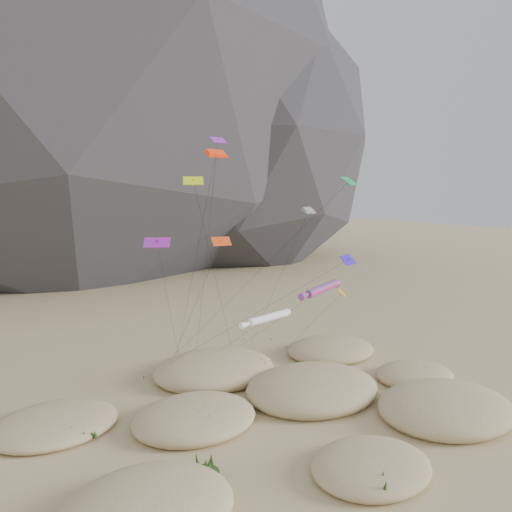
# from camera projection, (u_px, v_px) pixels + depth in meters

# --- Properties ---
(ground) EXTENTS (500.00, 500.00, 0.00)m
(ground) POSITION_uv_depth(u_px,v_px,m) (320.00, 421.00, 48.73)
(ground) COLOR #CCB789
(ground) RESTS_ON ground
(rock_headland) EXTENTS (226.37, 148.64, 177.50)m
(rock_headland) POSITION_uv_depth(u_px,v_px,m) (64.00, 10.00, 140.56)
(rock_headland) COLOR black
(rock_headland) RESTS_ON ground
(dunes) EXTENTS (49.49, 36.19, 3.73)m
(dunes) POSITION_uv_depth(u_px,v_px,m) (285.00, 399.00, 52.14)
(dunes) COLOR #CCB789
(dunes) RESTS_ON ground
(dune_grass) EXTENTS (41.00, 28.56, 1.42)m
(dune_grass) POSITION_uv_depth(u_px,v_px,m) (282.00, 402.00, 51.05)
(dune_grass) COLOR black
(dune_grass) RESTS_ON ground
(kite_stakes) EXTENTS (21.72, 7.00, 0.30)m
(kite_stakes) POSITION_uv_depth(u_px,v_px,m) (220.00, 353.00, 68.63)
(kite_stakes) COLOR #3F2D1E
(kite_stakes) RESTS_ON ground
(rainbow_tube_kite) EXTENTS (7.07, 17.88, 12.05)m
(rainbow_tube_kite) POSITION_uv_depth(u_px,v_px,m) (321.00, 289.00, 56.52)
(rainbow_tube_kite) COLOR #FF1A4A
(rainbow_tube_kite) RESTS_ON ground
(white_tube_kite) EXTENTS (6.41, 16.32, 9.95)m
(white_tube_kite) POSITION_uv_depth(u_px,v_px,m) (267.00, 318.00, 51.38)
(white_tube_kite) COLOR white
(white_tube_kite) RESTS_ON ground
(orange_parafoil) EXTENTS (3.00, 9.82, 27.11)m
(orange_parafoil) POSITION_uv_depth(u_px,v_px,m) (216.00, 156.00, 57.92)
(orange_parafoil) COLOR #FF350D
(orange_parafoil) RESTS_ON ground
(multi_parafoil) EXTENTS (4.82, 9.34, 20.25)m
(multi_parafoil) POSITION_uv_depth(u_px,v_px,m) (308.00, 212.00, 63.38)
(multi_parafoil) COLOR #FC3F1A
(multi_parafoil) RESTS_ON ground
(delta_kites) EXTENTS (29.46, 22.04, 28.12)m
(delta_kites) POSITION_uv_depth(u_px,v_px,m) (271.00, 227.00, 55.97)
(delta_kites) COLOR #E64615
(delta_kites) RESTS_ON ground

